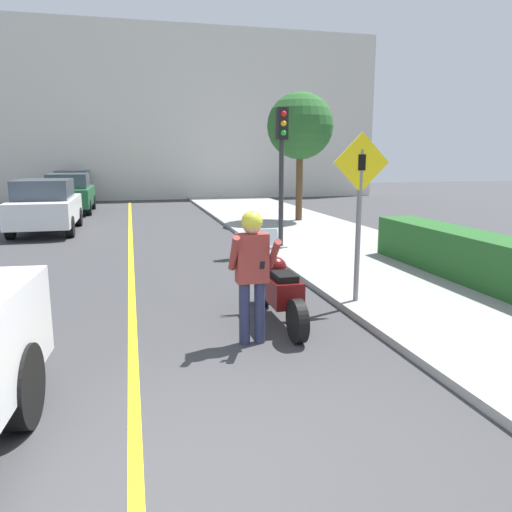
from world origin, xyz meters
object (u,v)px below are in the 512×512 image
(parked_car_grey, at_px, (74,186))
(person_biker, at_px, (252,264))
(traffic_light, at_px, (282,151))
(parked_car_white, at_px, (46,206))
(parked_car_green, at_px, (70,193))
(motorcycle, at_px, (278,289))
(crossing_sign, at_px, (360,202))
(street_tree, at_px, (300,126))

(parked_car_grey, bearing_deg, person_biker, -78.94)
(traffic_light, distance_m, parked_car_grey, 17.64)
(person_biker, distance_m, parked_car_grey, 22.62)
(parked_car_white, xyz_separation_m, parked_car_green, (0.10, 5.87, 0.00))
(traffic_light, bearing_deg, parked_car_grey, 111.76)
(motorcycle, relative_size, parked_car_white, 0.54)
(parked_car_white, bearing_deg, parked_car_green, 89.06)
(parked_car_white, distance_m, parked_car_grey, 11.17)
(crossing_sign, height_order, parked_car_white, crossing_sign)
(person_biker, bearing_deg, crossing_sign, 29.86)
(parked_car_green, xyz_separation_m, parked_car_grey, (-0.36, 5.30, 0.00))
(person_biker, distance_m, street_tree, 12.36)
(motorcycle, bearing_deg, traffic_light, 72.71)
(crossing_sign, bearing_deg, parked_car_green, 110.74)
(motorcycle, bearing_deg, street_tree, 69.60)
(traffic_light, distance_m, parked_car_green, 12.72)
(person_biker, bearing_deg, parked_car_green, 103.25)
(motorcycle, relative_size, street_tree, 0.51)
(street_tree, bearing_deg, motorcycle, -110.40)
(motorcycle, relative_size, person_biker, 1.33)
(motorcycle, distance_m, crossing_sign, 1.89)
(traffic_light, height_order, parked_car_grey, traffic_light)
(traffic_light, relative_size, parked_car_green, 0.82)
(crossing_sign, relative_size, parked_car_white, 0.63)
(parked_car_white, bearing_deg, traffic_light, -39.46)
(crossing_sign, height_order, street_tree, street_tree)
(crossing_sign, relative_size, parked_car_grey, 0.63)
(parked_car_white, relative_size, parked_car_grey, 1.00)
(crossing_sign, bearing_deg, motorcycle, -164.92)
(parked_car_green, bearing_deg, person_biker, -76.75)
(street_tree, xyz_separation_m, parked_car_white, (-8.56, -0.24, -2.57))
(crossing_sign, bearing_deg, parked_car_white, 121.51)
(person_biker, relative_size, crossing_sign, 0.65)
(parked_car_green, bearing_deg, street_tree, -33.62)
(person_biker, distance_m, traffic_light, 6.44)
(motorcycle, distance_m, person_biker, 1.11)
(person_biker, xyz_separation_m, parked_car_green, (-3.98, 16.90, -0.20))
(street_tree, height_order, parked_car_white, street_tree)
(parked_car_green, bearing_deg, parked_car_white, -90.94)
(traffic_light, height_order, parked_car_white, traffic_light)
(person_biker, height_order, street_tree, street_tree)
(motorcycle, height_order, parked_car_green, parked_car_green)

